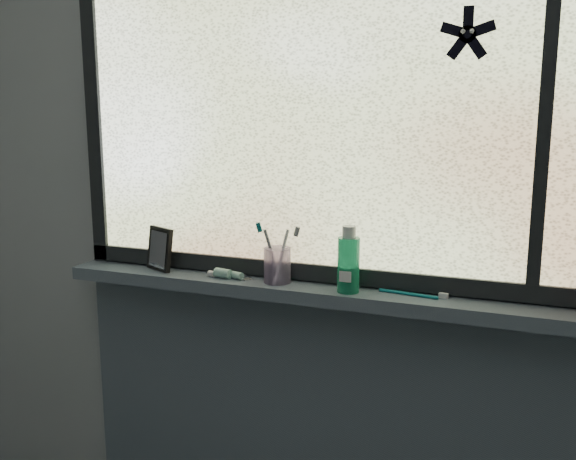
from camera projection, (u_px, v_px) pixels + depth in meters
The scene contains 13 objects.
wall_back at pixel (322, 205), 1.90m from camera, with size 3.00×0.01×2.50m, color #9EA3A8.
windowsill at pixel (313, 293), 1.88m from camera, with size 1.62×0.14×0.04m, color #4C5966.
sill_apron at pixel (317, 442), 2.03m from camera, with size 1.62×0.02×0.98m, color #4C5966.
window_pane at pixel (320, 109), 1.83m from camera, with size 1.50×0.01×1.00m, color silver.
frame_bottom at pixel (318, 272), 1.92m from camera, with size 1.60×0.03×0.05m, color black.
frame_left at pixel (95, 109), 2.10m from camera, with size 0.05×0.03×1.10m, color black.
frame_mullion at pixel (546, 110), 1.62m from camera, with size 0.04×0.03×1.00m, color black.
starfish_sticker at pixel (468, 34), 1.64m from camera, with size 0.15×0.02×0.15m, color black, non-canonical shape.
vanity_mirror at pixel (160, 249), 2.05m from camera, with size 0.11×0.06×0.14m, color black.
toothpaste_tube at pixel (228, 274), 1.96m from camera, with size 0.16×0.03×0.03m, color silver, non-canonical shape.
toothbrush_cup at pixel (277, 265), 1.91m from camera, with size 0.08×0.08×0.11m, color #C2A3D7.
toothbrush_lying at pixel (408, 293), 1.79m from camera, with size 0.21×0.02×0.01m, color #0D6A75, non-canonical shape.
mouthwash_bottle at pixel (349, 259), 1.80m from camera, with size 0.06×0.06×0.16m, color #21AC76.
Camera 1 is at (0.58, -0.49, 1.54)m, focal length 40.00 mm.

